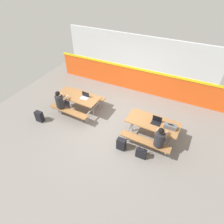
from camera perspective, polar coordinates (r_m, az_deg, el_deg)
The scene contains 12 objects.
ground_plane at distance 7.32m, azimuth -0.23°, elevation -3.67°, with size 10.00×10.00×0.02m, color gray.
accent_backdrop at distance 8.68m, azimuth 7.75°, elevation 13.62°, with size 8.00×0.14×2.60m.
picnic_table_left at distance 7.71m, azimuth -10.22°, elevation 3.79°, with size 1.80×1.63×0.74m.
picnic_table_right at distance 6.55m, azimuth 12.06°, elevation -4.15°, with size 1.80×1.63×0.74m.
student_nearer at distance 7.52m, azimuth -15.19°, elevation 3.17°, with size 0.37×0.53×1.21m.
student_further at distance 6.01m, azimuth 14.32°, elevation -7.78°, with size 0.37×0.53×1.21m.
laptop_silver at distance 7.44m, azimuth -8.27°, elevation 4.60°, with size 0.33×0.23×0.22m.
laptop_dark at distance 6.42m, azimuth 13.31°, elevation -2.87°, with size 0.33×0.23×0.22m.
toolbox_grey at distance 6.33m, azimuth 17.27°, elevation -4.24°, with size 0.40×0.18×0.18m.
backpack_dark at distance 6.34m, azimuth 2.86°, elevation -9.68°, with size 0.30×0.22×0.44m.
tote_bag_bright at distance 6.20m, azimuth 8.82°, elevation -12.21°, with size 0.34×0.21×0.43m.
satchel_spare at distance 7.84m, azimuth -21.15°, elevation -1.26°, with size 0.30×0.22×0.44m.
Camera 1 is at (2.34, -4.77, 5.03)m, focal length 30.11 mm.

